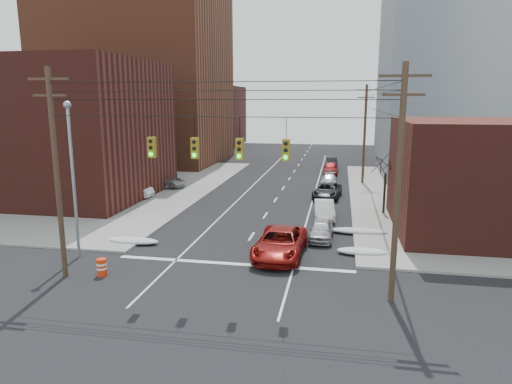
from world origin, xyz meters
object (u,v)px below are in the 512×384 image
at_px(parked_car_c, 327,191).
at_px(lot_car_d, 133,178).
at_px(parked_car_a, 321,230).
at_px(lot_car_b, 163,181).
at_px(red_pickup, 280,243).
at_px(construction_barrel, 102,267).
at_px(parked_car_b, 324,210).
at_px(lot_car_c, 87,189).
at_px(parked_car_f, 332,162).
at_px(lot_car_a, 129,190).
at_px(parked_car_d, 329,180).
at_px(parked_car_e, 331,168).

relative_size(parked_car_c, lot_car_d, 1.25).
height_order(parked_car_a, parked_car_c, parked_car_c).
bearing_deg(lot_car_d, lot_car_b, -99.80).
bearing_deg(red_pickup, construction_barrel, -149.79).
relative_size(parked_car_b, lot_car_c, 0.80).
relative_size(parked_car_f, lot_car_d, 1.00).
height_order(parked_car_b, lot_car_d, lot_car_d).
bearing_deg(lot_car_a, parked_car_f, -36.13).
height_order(parked_car_b, parked_car_c, parked_car_c).
bearing_deg(lot_car_a, parked_car_a, -116.37).
xyz_separation_m(parked_car_a, lot_car_b, (-17.43, 15.01, 0.16)).
xyz_separation_m(parked_car_b, parked_car_d, (0.00, 14.72, -0.11)).
bearing_deg(parked_car_f, parked_car_d, -93.79).
height_order(parked_car_a, parked_car_d, parked_car_a).
xyz_separation_m(parked_car_a, lot_car_a, (-18.70, 9.63, 0.25)).
relative_size(lot_car_a, construction_barrel, 4.92).
distance_m(red_pickup, construction_barrel, 10.32).
bearing_deg(construction_barrel, parked_car_e, 72.86).
xyz_separation_m(red_pickup, lot_car_d, (-18.99, 19.88, 0.01)).
relative_size(parked_car_a, parked_car_d, 0.94).
bearing_deg(lot_car_b, parked_car_c, -96.03).
relative_size(red_pickup, parked_car_b, 1.40).
bearing_deg(parked_car_b, parked_car_f, 85.04).
bearing_deg(construction_barrel, lot_car_a, 111.64).
relative_size(parked_car_a, construction_barrel, 4.14).
xyz_separation_m(parked_car_e, lot_car_a, (-18.70, -18.61, 0.15)).
relative_size(red_pickup, lot_car_c, 1.11).
relative_size(parked_car_c, parked_car_d, 1.24).
distance_m(parked_car_f, construction_barrel, 44.68).
xyz_separation_m(red_pickup, parked_car_e, (2.31, 32.14, -0.07)).
height_order(parked_car_d, parked_car_e, parked_car_e).
distance_m(parked_car_d, lot_car_b, 18.26).
distance_m(parked_car_b, lot_car_b, 19.74).
relative_size(parked_car_e, lot_car_a, 0.97).
distance_m(lot_car_a, lot_car_b, 5.54).
relative_size(parked_car_e, lot_car_d, 1.09).
xyz_separation_m(parked_car_d, parked_car_e, (0.00, 7.77, 0.16)).
bearing_deg(parked_car_d, parked_car_f, 90.76).
bearing_deg(red_pickup, parked_car_d, 86.79).
bearing_deg(parked_car_a, parked_car_c, 91.22).
xyz_separation_m(red_pickup, lot_car_a, (-16.40, 13.53, 0.08)).
xyz_separation_m(red_pickup, parked_car_d, (2.31, 24.37, -0.23)).
relative_size(parked_car_c, parked_car_e, 1.15).
bearing_deg(lot_car_b, parked_car_e, -54.04).
relative_size(parked_car_b, parked_car_f, 1.05).
xyz_separation_m(parked_car_e, parked_car_f, (0.00, 6.22, -0.09)).
height_order(parked_car_e, lot_car_a, lot_car_a).
xyz_separation_m(parked_car_a, construction_barrel, (-11.41, -8.75, -0.18)).
xyz_separation_m(parked_car_b, construction_barrel, (-11.41, -14.49, -0.22)).
bearing_deg(lot_car_b, construction_barrel, -167.02).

